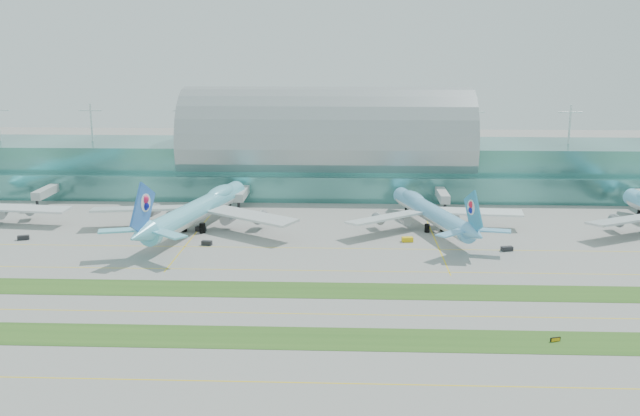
{
  "coord_description": "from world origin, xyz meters",
  "views": [
    {
      "loc": [
        9.08,
        -167.34,
        60.45
      ],
      "look_at": [
        0.0,
        55.0,
        9.0
      ],
      "focal_mm": 40.0,
      "sensor_mm": 36.0,
      "label": 1
    }
  ],
  "objects_px": {
    "terminal": "(327,156)",
    "airliner_b": "(199,208)",
    "taxiway_sign_east": "(555,340)",
    "airliner_c": "(431,211)"
  },
  "relations": [
    {
      "from": "taxiway_sign_east",
      "to": "airliner_b",
      "type": "bearing_deg",
      "value": 117.55
    },
    {
      "from": "terminal",
      "to": "airliner_c",
      "type": "relative_size",
      "value": 4.91
    },
    {
      "from": "airliner_c",
      "to": "taxiway_sign_east",
      "type": "xyz_separation_m",
      "value": [
        15.81,
        -92.2,
        -5.51
      ]
    },
    {
      "from": "airliner_b",
      "to": "terminal",
      "type": "bearing_deg",
      "value": 71.75
    },
    {
      "from": "airliner_c",
      "to": "taxiway_sign_east",
      "type": "bearing_deg",
      "value": -96.58
    },
    {
      "from": "airliner_b",
      "to": "taxiway_sign_east",
      "type": "height_order",
      "value": "airliner_b"
    },
    {
      "from": "terminal",
      "to": "airliner_b",
      "type": "xyz_separation_m",
      "value": [
        -40.69,
        -67.28,
        -7.19
      ]
    },
    {
      "from": "terminal",
      "to": "airliner_c",
      "type": "height_order",
      "value": "terminal"
    },
    {
      "from": "terminal",
      "to": "airliner_b",
      "type": "distance_m",
      "value": 78.96
    },
    {
      "from": "taxiway_sign_east",
      "to": "terminal",
      "type": "bearing_deg",
      "value": 89.82
    }
  ]
}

